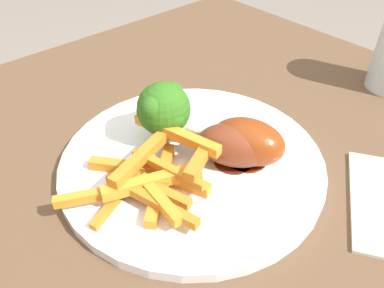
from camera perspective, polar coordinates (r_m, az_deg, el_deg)
name	(u,v)px	position (r m, az deg, el deg)	size (l,w,h in m)	color
dining_table	(155,250)	(0.52, -5.44, -15.18)	(0.94, 0.74, 0.72)	brown
dinner_plate	(192,162)	(0.43, 0.00, -2.64)	(0.29, 0.29, 0.01)	white
broccoli_floret_front	(164,108)	(0.43, -4.13, 5.19)	(0.06, 0.06, 0.07)	#92A255
carrot_fries_pile	(155,175)	(0.39, -5.38, -4.49)	(0.17, 0.15, 0.04)	orange
chicken_drumstick_near	(230,145)	(0.42, 5.55, -0.10)	(0.10, 0.13, 0.05)	#511D10
chicken_drumstick_far	(244,141)	(0.42, 7.63, 0.46)	(0.08, 0.13, 0.05)	#5D1F0A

